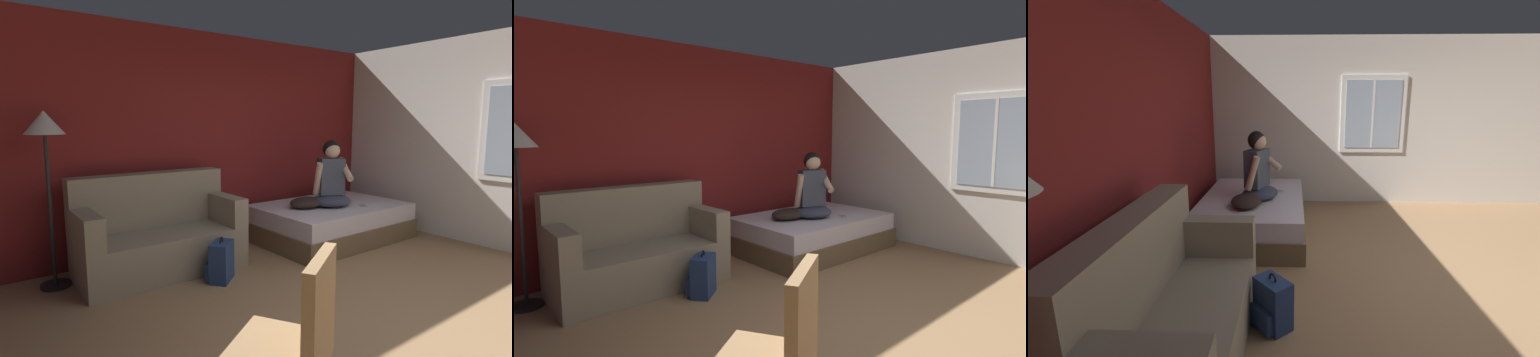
# 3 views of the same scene
# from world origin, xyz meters

# --- Properties ---
(ground_plane) EXTENTS (40.00, 40.00, 0.00)m
(ground_plane) POSITION_xyz_m (0.00, 0.00, 0.00)
(ground_plane) COLOR #93704C
(wall_back_accent) EXTENTS (10.60, 0.16, 2.70)m
(wall_back_accent) POSITION_xyz_m (0.00, 3.09, 1.35)
(wall_back_accent) COLOR maroon
(wall_back_accent) RESTS_ON ground
(bed) EXTENTS (2.04, 1.36, 0.48)m
(bed) POSITION_xyz_m (1.47, 2.21, 0.24)
(bed) COLOR brown
(bed) RESTS_ON ground
(couch) EXTENTS (1.70, 0.83, 1.04)m
(couch) POSITION_xyz_m (-0.90, 2.49, 0.39)
(couch) COLOR gray
(couch) RESTS_ON ground
(side_chair) EXTENTS (0.63, 0.63, 0.98)m
(side_chair) POSITION_xyz_m (-1.29, -0.12, 0.53)
(side_chair) COLOR #382D23
(side_chair) RESTS_ON ground
(person_seated) EXTENTS (0.65, 0.61, 0.88)m
(person_seated) POSITION_xyz_m (1.37, 2.12, 0.84)
(person_seated) COLOR #383D51
(person_seated) RESTS_ON bed
(backpack) EXTENTS (0.35, 0.35, 0.46)m
(backpack) POSITION_xyz_m (-0.52, 1.84, 0.19)
(backpack) COLOR navy
(backpack) RESTS_ON ground
(throw_pillow) EXTENTS (0.50, 0.38, 0.14)m
(throw_pillow) POSITION_xyz_m (1.04, 2.25, 0.55)
(throw_pillow) COLOR #2D231E
(throw_pillow) RESTS_ON bed
(cell_phone) EXTENTS (0.13, 0.16, 0.01)m
(cell_phone) POSITION_xyz_m (1.73, 1.88, 0.48)
(cell_phone) COLOR #B7B7BC
(cell_phone) RESTS_ON bed
(floor_lamp) EXTENTS (0.36, 0.36, 1.70)m
(floor_lamp) POSITION_xyz_m (-1.90, 2.66, 1.43)
(floor_lamp) COLOR black
(floor_lamp) RESTS_ON ground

